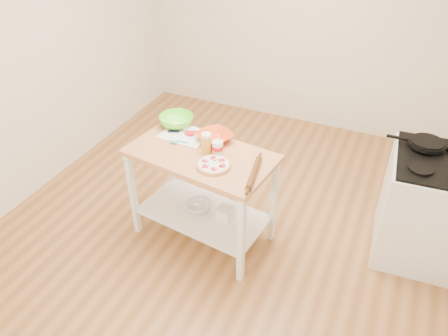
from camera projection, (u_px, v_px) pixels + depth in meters
room_shell at (225, 93)px, 3.41m from camera, size 4.04×4.54×2.74m
prep_island at (202, 178)px, 3.67m from camera, size 1.26×0.80×0.90m
gas_stove at (425, 207)px, 3.64m from camera, size 0.72×0.82×1.11m
skillet at (426, 143)px, 3.51m from camera, size 0.46×0.29×0.03m
pizza at (214, 165)px, 3.37m from camera, size 0.27×0.27×0.04m
cutting_board at (185, 134)px, 3.76m from camera, size 0.42×0.32×0.04m
spatula at (178, 142)px, 3.64m from camera, size 0.15×0.05×0.01m
knife at (179, 131)px, 3.78m from camera, size 0.25×0.13×0.01m
orange_bowl at (214, 137)px, 3.67m from camera, size 0.39×0.39×0.07m
green_bowl at (176, 121)px, 3.87m from camera, size 0.36×0.36×0.09m
beer_pint at (206, 143)px, 3.49m from camera, size 0.08×0.08×0.17m
yogurt_tub at (218, 147)px, 3.50m from camera, size 0.09×0.09×0.19m
rolling_pin at (254, 173)px, 3.27m from camera, size 0.11×0.40×0.05m
shelf_glass_bowl at (199, 206)px, 3.92m from camera, size 0.25×0.25×0.07m
shelf_bin at (225, 213)px, 3.80m from camera, size 0.14×0.14×0.13m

